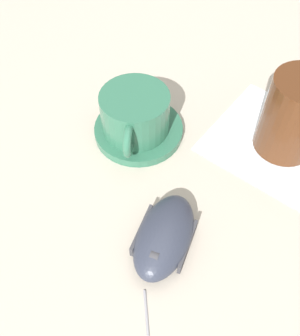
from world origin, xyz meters
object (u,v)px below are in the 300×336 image
at_px(drinking_glass, 294,116).
at_px(coffee_cup, 135,114).
at_px(saucer, 139,130).
at_px(computer_mouse, 164,236).

bearing_deg(drinking_glass, coffee_cup, 150.46).
bearing_deg(drinking_glass, saucer, 149.52).
xyz_separation_m(computer_mouse, drinking_glass, (0.21, 0.07, 0.04)).
height_order(coffee_cup, drinking_glass, drinking_glass).
bearing_deg(computer_mouse, drinking_glass, 17.77).
distance_m(saucer, coffee_cup, 0.03).
bearing_deg(saucer, drinking_glass, -30.48).
height_order(coffee_cup, computer_mouse, coffee_cup).
height_order(saucer, computer_mouse, computer_mouse).
bearing_deg(saucer, computer_mouse, -103.26).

